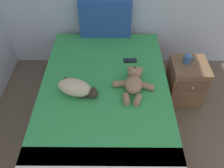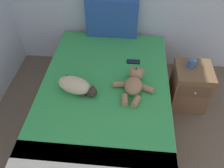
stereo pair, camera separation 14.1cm
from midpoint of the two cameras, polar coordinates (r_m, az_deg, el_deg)
name	(u,v)px [view 1 (the left image)]	position (r m, az deg, el deg)	size (l,w,h in m)	color
bed	(105,104)	(2.57, -3.28, -4.91)	(1.36, 2.01, 0.53)	brown
patterned_cushion	(105,19)	(2.97, -3.07, 15.59)	(0.63, 0.12, 0.48)	#264C99
cat	(76,88)	(2.30, -10.44, -1.01)	(0.42, 0.34, 0.15)	#C6B293
teddy_bear	(134,82)	(2.33, 3.62, 0.56)	(0.43, 0.49, 0.16)	#937051
cell_phone	(130,61)	(2.67, 2.91, 5.70)	(0.15, 0.08, 0.01)	black
nightstand	(186,82)	(2.91, 16.28, 0.49)	(0.41, 0.43, 0.53)	brown
mug	(187,59)	(2.73, 16.50, 5.79)	(0.12, 0.08, 0.09)	#33598C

